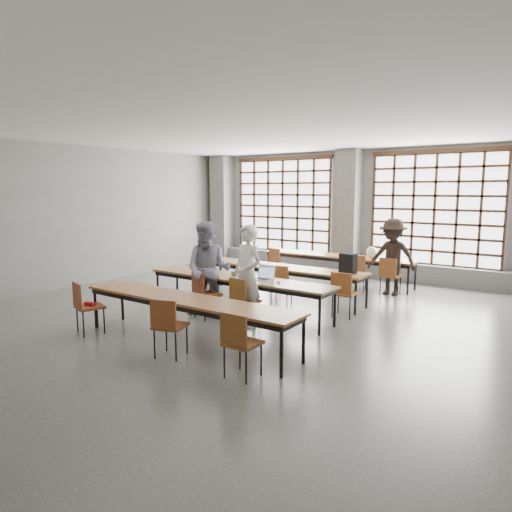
{
  "coord_description": "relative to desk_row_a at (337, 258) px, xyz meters",
  "views": [
    {
      "loc": [
        5.18,
        -6.63,
        2.39
      ],
      "look_at": [
        0.25,
        0.4,
        1.15
      ],
      "focal_mm": 32.0,
      "sensor_mm": 36.0,
      "label": 1
    }
  ],
  "objects": [
    {
      "name": "desk_row_c",
      "position": [
        -0.3,
        -3.84,
        0.0
      ],
      "size": [
        4.0,
        0.7,
        0.73
      ],
      "color": "brown",
      "rests_on": "floor"
    },
    {
      "name": "paper_sheet_b",
      "position": [
        -0.62,
        -2.34,
        0.07
      ],
      "size": [
        0.3,
        0.22,
        0.0
      ],
      "primitive_type": "cube",
      "rotation": [
        0.0,
        0.0,
        0.02
      ],
      "color": "silver",
      "rests_on": "desk_row_b"
    },
    {
      "name": "mouse",
      "position": [
        0.65,
        -3.86,
        0.08
      ],
      "size": [
        0.11,
        0.08,
        0.04
      ],
      "primitive_type": "ellipsoid",
      "rotation": [
        0.0,
        0.0,
        -0.2
      ],
      "color": "silver",
      "rests_on": "desk_row_c"
    },
    {
      "name": "red_pouch",
      "position": [
        -1.6,
        -6.22,
        -0.16
      ],
      "size": [
        0.21,
        0.1,
        0.06
      ],
      "primitive_type": "cube",
      "rotation": [
        0.0,
        0.0,
        0.11
      ],
      "color": "#A61418",
      "rests_on": "chair_near_left"
    },
    {
      "name": "chair_back_right",
      "position": [
        1.59,
        -0.63,
        -0.13
      ],
      "size": [
        0.45,
        0.45,
        0.88
      ],
      "color": "maroon",
      "rests_on": "floor"
    },
    {
      "name": "chair_near_right",
      "position": [
        1.6,
        -6.3,
        -0.13
      ],
      "size": [
        0.43,
        0.43,
        0.88
      ],
      "color": "brown",
      "rests_on": "floor"
    },
    {
      "name": "laptop_front",
      "position": [
        0.25,
        -3.73,
        0.13
      ],
      "size": [
        0.37,
        0.31,
        0.26
      ],
      "color": "silver",
      "rests_on": "desk_row_c"
    },
    {
      "name": "chair_back_mid",
      "position": [
        0.82,
        -0.63,
        -0.13
      ],
      "size": [
        0.51,
        0.51,
        0.88
      ],
      "color": "brown",
      "rests_on": "floor"
    },
    {
      "name": "chair_mid_right",
      "position": [
        1.49,
        -2.92,
        -0.13
      ],
      "size": [
        0.46,
        0.46,
        0.88
      ],
      "color": "brown",
      "rests_on": "floor"
    },
    {
      "name": "chair_back_left",
      "position": [
        -1.42,
        -0.63,
        -0.13
      ],
      "size": [
        0.5,
        0.5,
        0.88
      ],
      "color": "brown",
      "rests_on": "floor"
    },
    {
      "name": "ceiling",
      "position": [
        -0.22,
        -4.09,
        2.84
      ],
      "size": [
        11.0,
        11.0,
        0.0
      ],
      "primitive_type": "plane",
      "rotation": [
        3.14,
        0.0,
        0.0
      ],
      "color": "silver",
      "rests_on": "floor"
    },
    {
      "name": "window_right",
      "position": [
        2.03,
        1.33,
        1.24
      ],
      "size": [
        3.32,
        0.12,
        3.0
      ],
      "color": "white",
      "rests_on": "wall_back"
    },
    {
      "name": "desk_row_a",
      "position": [
        0.0,
        0.0,
        0.0
      ],
      "size": [
        4.0,
        0.7,
        0.73
      ],
      "color": "brown",
      "rests_on": "floor"
    },
    {
      "name": "desk_row_d",
      "position": [
        0.1,
        -5.67,
        0.0
      ],
      "size": [
        4.0,
        0.7,
        0.73
      ],
      "color": "brown",
      "rests_on": "floor"
    },
    {
      "name": "chair_front_left",
      "position": [
        -0.62,
        -4.47,
        -0.13
      ],
      "size": [
        0.52,
        0.52,
        0.88
      ],
      "color": "brown",
      "rests_on": "floor"
    },
    {
      "name": "chair_mid_left",
      "position": [
        -1.92,
        -2.92,
        -0.13
      ],
      "size": [
        0.44,
        0.44,
        0.88
      ],
      "color": "brown",
      "rests_on": "floor"
    },
    {
      "name": "wall_left",
      "position": [
        -5.22,
        -4.09,
        1.09
      ],
      "size": [
        0.0,
        11.0,
        11.0
      ],
      "primitive_type": "plane",
      "rotation": [
        1.57,
        0.0,
        1.57
      ],
      "color": "slate",
      "rests_on": "floor"
    },
    {
      "name": "phone",
      "position": [
        -0.12,
        -3.94,
        0.07
      ],
      "size": [
        0.14,
        0.08,
        0.01
      ],
      "primitive_type": "cube",
      "rotation": [
        0.0,
        0.0,
        -0.15
      ],
      "color": "black",
      "rests_on": "desk_row_c"
    },
    {
      "name": "green_box",
      "position": [
        -0.35,
        -3.76,
        0.11
      ],
      "size": [
        0.26,
        0.15,
        0.09
      ],
      "primitive_type": "cube",
      "rotation": [
        0.0,
        0.0,
        0.24
      ],
      "color": "green",
      "rests_on": "desk_row_c"
    },
    {
      "name": "chair_mid_centre",
      "position": [
        0.1,
        -2.92,
        -0.13
      ],
      "size": [
        0.51,
        0.51,
        0.88
      ],
      "color": "brown",
      "rests_on": "floor"
    },
    {
      "name": "plastic_bag",
      "position": [
        0.9,
        0.05,
        0.21
      ],
      "size": [
        0.31,
        0.28,
        0.29
      ],
      "primitive_type": "ellipsoid",
      "rotation": [
        0.0,
        0.0,
        0.32
      ],
      "color": "white",
      "rests_on": "desk_row_a"
    },
    {
      "name": "column_mid",
      "position": [
        -0.22,
        1.13,
        1.09
      ],
      "size": [
        0.6,
        0.55,
        3.5
      ],
      "primitive_type": "cube",
      "color": "#50504E",
      "rests_on": "floor"
    },
    {
      "name": "chair_near_left",
      "position": [
        -1.63,
        -6.3,
        -0.13
      ],
      "size": [
        0.53,
        0.53,
        0.88
      ],
      "color": "brown",
      "rests_on": "floor"
    },
    {
      "name": "paper_sheet_a",
      "position": [
        -0.92,
        -2.24,
        0.07
      ],
      "size": [
        0.3,
        0.21,
        0.0
      ],
      "primitive_type": "cube",
      "rotation": [
        0.0,
        0.0,
        0.01
      ],
      "color": "silver",
      "rests_on": "desk_row_b"
    },
    {
      "name": "backpack",
      "position": [
        1.28,
        -2.24,
        0.27
      ],
      "size": [
        0.34,
        0.24,
        0.4
      ],
      "primitive_type": "cube",
      "rotation": [
        0.0,
        0.0,
        -0.12
      ],
      "color": "black",
      "rests_on": "desk_row_b"
    },
    {
      "name": "floor",
      "position": [
        -0.22,
        -4.09,
        -0.66
      ],
      "size": [
        11.0,
        11.0,
        0.0
      ],
      "primitive_type": "plane",
      "color": "#4C4C49",
      "rests_on": "ground"
    },
    {
      "name": "student_back",
      "position": [
        1.6,
        -0.5,
        0.21
      ],
      "size": [
        1.15,
        0.68,
        1.76
      ],
      "primitive_type": "imported",
      "rotation": [
        0.0,
        0.0,
        -0.02
      ],
      "color": "black",
      "rests_on": "floor"
    },
    {
      "name": "column_left",
      "position": [
        -4.72,
        1.13,
        1.09
      ],
      "size": [
        0.6,
        0.55,
        3.5
      ],
      "primitive_type": "cube",
      "color": "#50504E",
      "rests_on": "floor"
    },
    {
      "name": "student_female",
      "position": [
        -0.6,
        -4.34,
        0.24
      ],
      "size": [
        1.09,
        0.99,
        1.82
      ],
      "primitive_type": "imported",
      "rotation": [
        0.0,
        0.0,
        0.41
      ],
      "color": "#1A204E",
      "rests_on": "floor"
    },
    {
      "name": "chair_near_mid",
      "position": [
        0.32,
        -6.3,
        -0.13
      ],
      "size": [
        0.52,
        0.53,
        0.88
      ],
      "color": "maroon",
      "rests_on": "floor"
    },
    {
      "name": "window_left",
      "position": [
        -2.47,
        1.33,
        1.24
      ],
      "size": [
        3.32,
        0.12,
        3.0
      ],
      "color": "white",
      "rests_on": "wall_back"
    },
    {
      "name": "sill_ledge",
      "position": [
        -0.22,
        1.21,
        -0.41
      ],
      "size": [
        9.8,
        0.35,
        0.5
      ],
      "primitive_type": "cube",
      "color": "#50504E",
      "rests_on": "floor"
    },
    {
      "name": "laptop_back",
      "position": [
        1.36,
        0.11,
        0.13
      ],
      "size": [
        0.42,
        0.38,
        0.26
      ],
      "color": "silver",
      "rests_on": "desk_row_a"
    },
    {
      "name": "desk_row_b",
      "position": [
        -0.32,
        -2.29,
        0.0
      ],
      "size": [
        4.0,
        0.7,
        0.73
      ],
      "color": "brown",
      "rests_on": "floor"
    },
    {
      "name": "wall_back",
      "position": [
        -0.22,
        1.41,
        1.09
      ],
      "size": [
        10.0,
        0.0,
        10.0
      ],
      "primitive_type": "plane",
      "rotation": [
        1.57,
        0.0,
        0.0
      ],
      "color": "slate",
      "rests_on": "floor"
    },
    {
      "name": "paper_sheet_c",
      "position": [
        -0.22,
        -2.29,
        0.07
      ],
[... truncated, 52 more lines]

